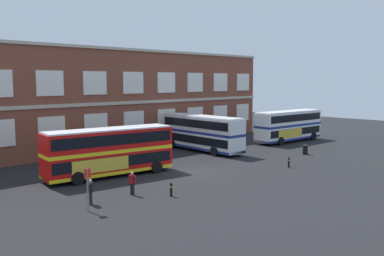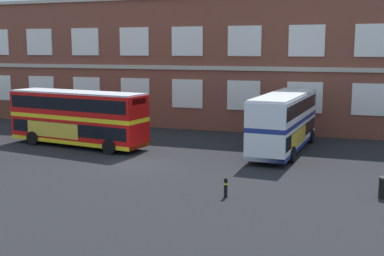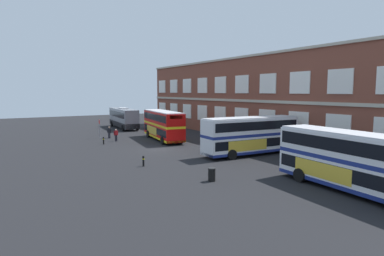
# 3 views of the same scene
# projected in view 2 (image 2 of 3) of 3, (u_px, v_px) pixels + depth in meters

# --- Properties ---
(ground_plane) EXTENTS (120.00, 120.00, 0.00)m
(ground_plane) POSITION_uv_depth(u_px,v_px,m) (149.00, 158.00, 33.02)
(ground_plane) COLOR black
(brick_terminal_building) EXTENTS (56.32, 8.19, 11.76)m
(brick_terminal_building) POSITION_uv_depth(u_px,v_px,m) (202.00, 64.00, 47.52)
(brick_terminal_building) COLOR brown
(brick_terminal_building) RESTS_ON ground
(double_decker_near) EXTENTS (11.26, 4.18, 4.07)m
(double_decker_near) POSITION_uv_depth(u_px,v_px,m) (78.00, 117.00, 36.69)
(double_decker_near) COLOR red
(double_decker_near) RESTS_ON ground
(double_decker_middle) EXTENTS (3.32, 11.13, 4.07)m
(double_decker_middle) POSITION_uv_depth(u_px,v_px,m) (284.00, 121.00, 34.86)
(double_decker_middle) COLOR silver
(double_decker_middle) RESTS_ON ground
(safety_bollard_west) EXTENTS (0.19, 0.19, 0.95)m
(safety_bollard_west) POSITION_uv_depth(u_px,v_px,m) (226.00, 188.00, 24.21)
(safety_bollard_west) COLOR black
(safety_bollard_west) RESTS_ON ground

